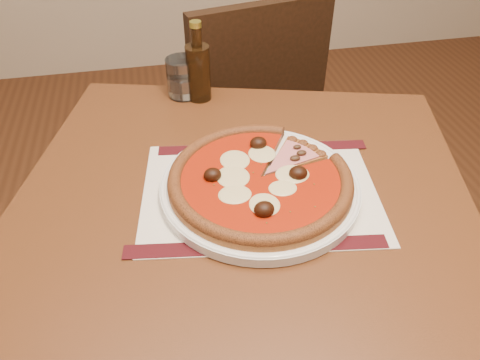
% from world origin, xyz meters
% --- Properties ---
extents(table, '(0.99, 0.99, 0.75)m').
position_xyz_m(table, '(-0.61, 0.85, 0.65)').
color(table, brown).
rests_on(table, ground).
extents(chair_far, '(0.50, 0.50, 0.88)m').
position_xyz_m(chair_far, '(-0.45, 1.54, 0.50)').
color(chair_far, black).
rests_on(chair_far, ground).
extents(placemat, '(0.45, 0.35, 0.00)m').
position_xyz_m(placemat, '(-0.57, 0.87, 0.75)').
color(placemat, silver).
rests_on(placemat, table).
extents(plate, '(0.35, 0.35, 0.02)m').
position_xyz_m(plate, '(-0.57, 0.87, 0.76)').
color(plate, white).
rests_on(plate, placemat).
extents(pizza, '(0.32, 0.32, 0.04)m').
position_xyz_m(pizza, '(-0.57, 0.87, 0.78)').
color(pizza, '#A75F28').
rests_on(pizza, plate).
extents(ham_slice, '(0.13, 0.11, 0.02)m').
position_xyz_m(ham_slice, '(-0.50, 0.93, 0.78)').
color(ham_slice, '#A75F28').
rests_on(ham_slice, plate).
extents(water_glass, '(0.09, 0.09, 0.09)m').
position_xyz_m(water_glass, '(-0.66, 1.24, 0.79)').
color(water_glass, white).
rests_on(water_glass, table).
extents(bottle, '(0.05, 0.05, 0.18)m').
position_xyz_m(bottle, '(-0.63, 1.22, 0.82)').
color(bottle, '#331E0C').
rests_on(bottle, table).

